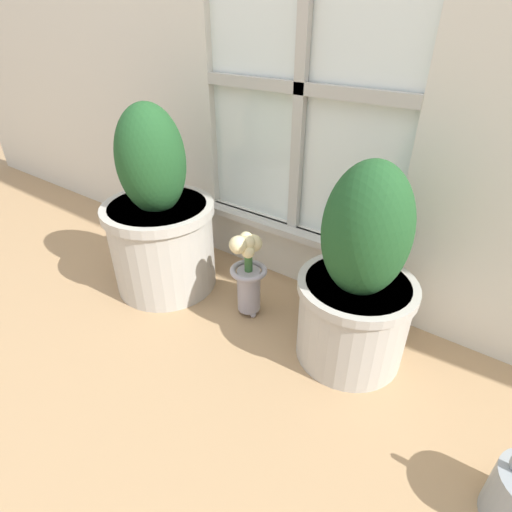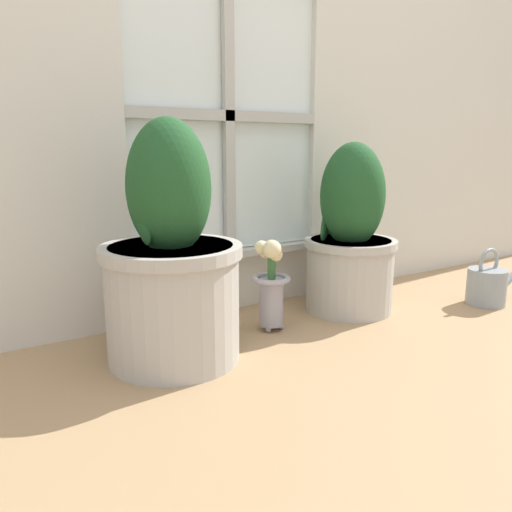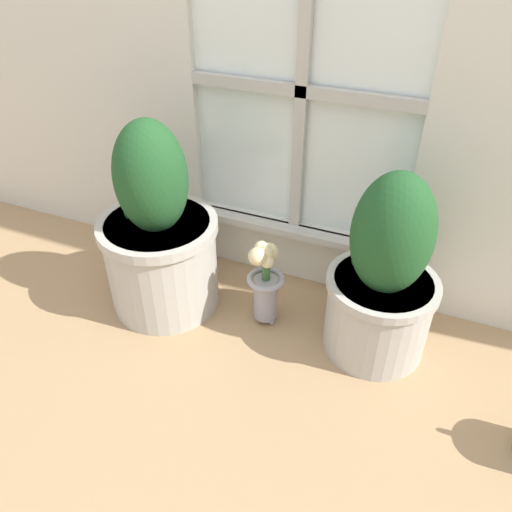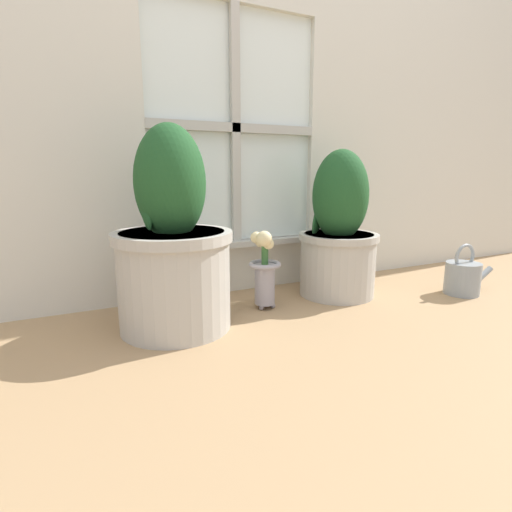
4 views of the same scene
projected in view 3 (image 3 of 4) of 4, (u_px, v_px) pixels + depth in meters
ground_plane at (218, 400)px, 1.40m from camera, size 10.00×10.00×0.00m
potted_plant_left at (159, 238)px, 1.60m from camera, size 0.38×0.38×0.65m
potted_plant_right at (383, 282)px, 1.43m from camera, size 0.33×0.33×0.60m
flower_vase at (266, 281)px, 1.57m from camera, size 0.12×0.12×0.30m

